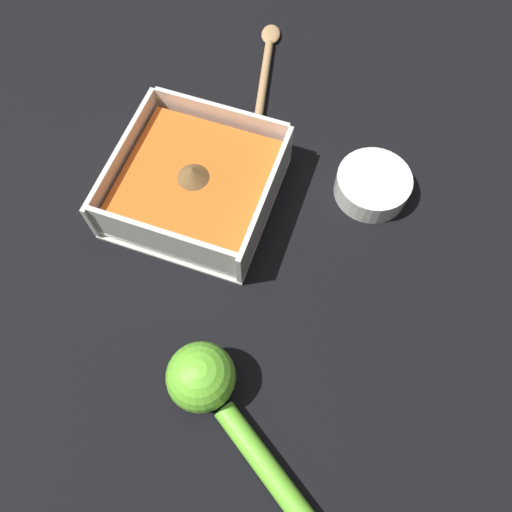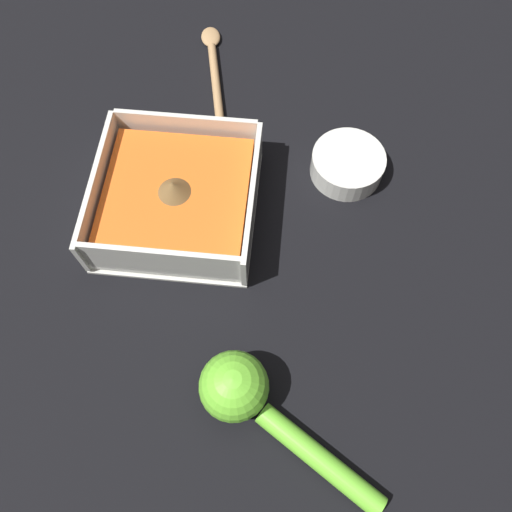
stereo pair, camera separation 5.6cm
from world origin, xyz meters
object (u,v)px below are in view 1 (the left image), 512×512
at_px(square_dish, 196,184).
at_px(wooden_spoon, 266,65).
at_px(spice_bowl, 372,186).
at_px(lemon_squeezer, 212,392).

distance_m(square_dish, wooden_spoon, 0.23).
relative_size(spice_bowl, lemon_squeezer, 0.48).
height_order(spice_bowl, lemon_squeezer, lemon_squeezer).
xyz_separation_m(spice_bowl, lemon_squeezer, (-0.30, 0.09, 0.02)).
xyz_separation_m(lemon_squeezer, wooden_spoon, (0.46, 0.10, -0.03)).
bearing_deg(lemon_squeezer, spice_bowl, -74.85).
bearing_deg(wooden_spoon, lemon_squeezer, 179.71).
relative_size(lemon_squeezer, wooden_spoon, 1.01).
distance_m(spice_bowl, lemon_squeezer, 0.32).
height_order(square_dish, wooden_spoon, square_dish).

